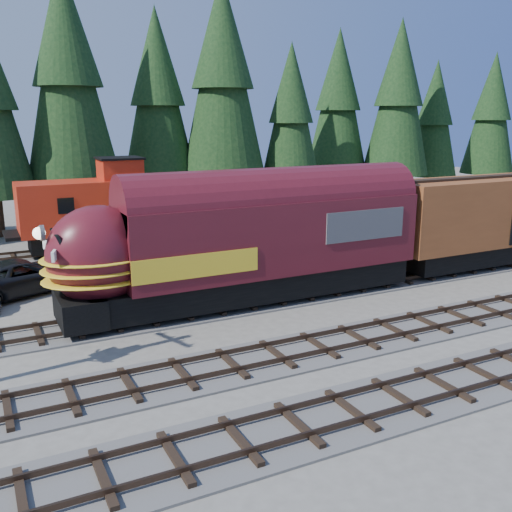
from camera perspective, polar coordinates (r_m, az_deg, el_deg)
name	(u,v)px	position (r m, az deg, el deg)	size (l,w,h in m)	color
ground	(375,316)	(25.64, 11.85, -5.84)	(120.00, 120.00, 0.00)	#6B665B
track_siding	(471,267)	(35.04, 20.69, -1.03)	(68.00, 3.20, 0.33)	#4C4947
track_spur	(71,253)	(38.08, -18.02, 0.32)	(32.00, 3.20, 0.33)	#4C4947
depot	(265,213)	(33.46, 0.90, 4.29)	(12.80, 7.00, 5.30)	gold
conifer_backdrop	(221,96)	(47.16, -3.47, 15.71)	(79.29, 22.13, 17.07)	black
locomotive	(237,247)	(25.70, -1.91, 0.88)	(17.47, 3.47, 4.75)	black
boxcar	(502,216)	(36.07, 23.39, 3.68)	(15.29, 3.28, 4.81)	black
caboose	(107,209)	(37.99, -14.72, 4.61)	(10.60, 3.07, 5.51)	black
pickup_truck_a	(22,276)	(30.24, -22.32, -1.89)	(2.82, 6.12, 1.70)	black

